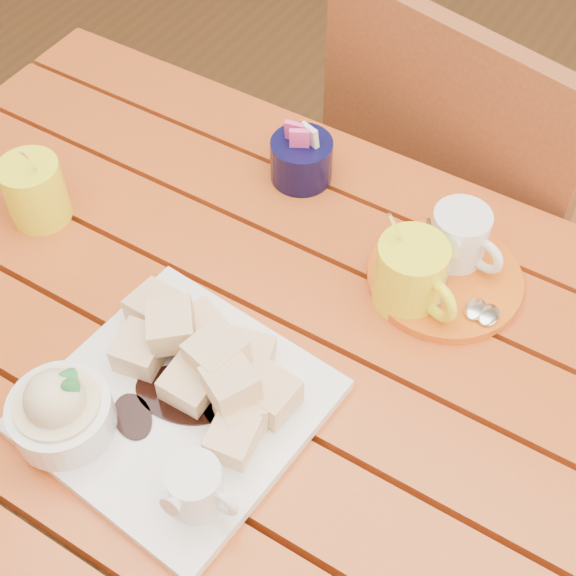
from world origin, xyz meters
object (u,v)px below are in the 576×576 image
Objects in this scene: table at (252,399)px; chair_far at (462,203)px; dessert_plate at (156,400)px; orange_saucer at (445,279)px; coffee_mug_left at (33,190)px; coffee_mug_right at (412,275)px.

chair_far is (0.05, 0.58, -0.12)m from table.
dessert_plate is at bearing -107.44° from table.
coffee_mug_left is at bearing -161.20° from orange_saucer.
dessert_plate is (-0.04, -0.12, 0.14)m from table.
coffee_mug_left reaches higher than dessert_plate.
table is 1.29× the size of chair_far.
table is 0.19m from dessert_plate.
chair_far is at bearing 84.63° from table.
coffee_mug_left is 0.74m from chair_far.
coffee_mug_left is 0.95× the size of coffee_mug_right.
chair_far is (0.41, 0.54, -0.28)m from coffee_mug_left.
coffee_mug_right is (0.12, 0.17, 0.16)m from table.
dessert_plate reaches higher than table.
dessert_plate is at bearing -21.42° from coffee_mug_left.
chair_far reaches higher than dessert_plate.
chair_far is (-0.07, 0.42, -0.28)m from coffee_mug_right.
coffee_mug_right is at bearing 112.07° from chair_far.
coffee_mug_left is at bearing -143.25° from coffee_mug_right.
orange_saucer reaches higher than table.
table is at bearing 97.37° from chair_far.
orange_saucer is at bearing 82.32° from coffee_mug_right.
chair_far is (0.09, 0.70, -0.26)m from dessert_plate.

